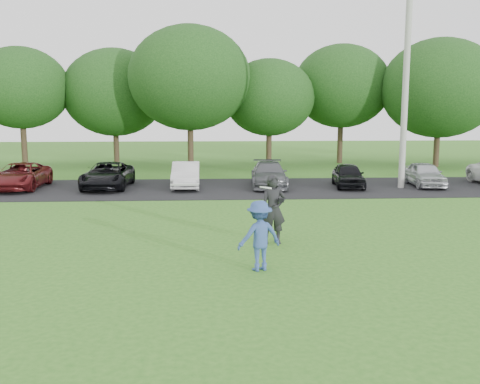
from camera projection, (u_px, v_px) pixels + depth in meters
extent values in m
plane|color=#2F6D1F|center=(249.00, 274.00, 11.86)|extent=(100.00, 100.00, 0.00)
cube|color=black|center=(228.00, 188.00, 24.68)|extent=(32.00, 6.50, 0.03)
cylinder|color=#AEAEA8|center=(406.00, 71.00, 23.87)|extent=(0.28, 0.28, 10.65)
imported|color=#334F91|center=(259.00, 236.00, 12.03)|extent=(1.18, 0.92, 1.60)
cylinder|color=white|center=(266.00, 188.00, 11.67)|extent=(0.28, 0.27, 0.11)
imported|color=black|center=(273.00, 210.00, 14.42)|extent=(0.71, 0.49, 1.88)
cube|color=black|center=(281.00, 201.00, 14.21)|extent=(0.15, 0.11, 0.10)
imported|color=#561215|center=(20.00, 176.00, 24.33)|extent=(1.97, 4.22, 1.17)
imported|color=black|center=(108.00, 175.00, 24.53)|extent=(2.04, 4.26, 1.17)
imported|color=silver|center=(186.00, 175.00, 24.65)|extent=(1.29, 3.58, 1.17)
imported|color=#52555A|center=(269.00, 174.00, 24.89)|extent=(1.86, 4.08, 1.16)
imported|color=black|center=(348.00, 175.00, 24.84)|extent=(1.66, 3.35, 1.10)
imported|color=#B8BBC0|center=(425.00, 174.00, 25.12)|extent=(1.59, 3.40, 1.13)
cylinder|color=#38281C|center=(24.00, 146.00, 33.63)|extent=(0.36, 0.36, 2.70)
ellipsoid|color=#214C19|center=(21.00, 88.00, 33.08)|extent=(5.94, 5.94, 5.05)
cylinder|color=#38281C|center=(116.00, 148.00, 35.36)|extent=(0.36, 0.36, 2.20)
ellipsoid|color=#214C19|center=(114.00, 92.00, 34.81)|extent=(6.68, 6.68, 5.68)
cylinder|color=#38281C|center=(191.00, 146.00, 32.84)|extent=(0.36, 0.36, 2.70)
ellipsoid|color=#214C19|center=(190.00, 78.00, 32.21)|extent=(7.42, 7.42, 6.31)
cylinder|color=#38281C|center=(269.00, 149.00, 34.55)|extent=(0.36, 0.36, 2.20)
ellipsoid|color=#214C19|center=(269.00, 97.00, 34.05)|extent=(5.76, 5.76, 4.90)
cylinder|color=#38281C|center=(340.00, 143.00, 36.18)|extent=(0.36, 0.36, 2.70)
ellipsoid|color=#214C19|center=(342.00, 86.00, 35.60)|extent=(6.50, 6.50, 5.53)
cylinder|color=#38281C|center=(436.00, 149.00, 33.77)|extent=(0.36, 0.36, 2.20)
ellipsoid|color=#214C19|center=(440.00, 88.00, 33.18)|extent=(7.24, 7.24, 6.15)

